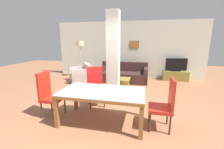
# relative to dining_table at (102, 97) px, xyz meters

# --- Properties ---
(ground_plane) EXTENTS (18.00, 18.00, 0.00)m
(ground_plane) POSITION_rel_dining_table_xyz_m (0.00, 0.00, -0.59)
(ground_plane) COLOR #9C6343
(back_wall) EXTENTS (7.20, 0.09, 2.70)m
(back_wall) POSITION_rel_dining_table_xyz_m (0.00, 4.47, 0.76)
(back_wall) COLOR silver
(back_wall) RESTS_ON ground_plane
(divider_pillar) EXTENTS (0.39, 0.37, 2.70)m
(divider_pillar) POSITION_rel_dining_table_xyz_m (-0.14, 1.76, 0.76)
(divider_pillar) COLOR silver
(divider_pillar) RESTS_ON ground_plane
(dining_table) EXTENTS (1.83, 0.99, 0.73)m
(dining_table) POSITION_rel_dining_table_xyz_m (0.00, 0.00, 0.00)
(dining_table) COLOR brown
(dining_table) RESTS_ON ground_plane
(dining_chair_head_right) EXTENTS (0.46, 0.46, 1.08)m
(dining_chair_head_right) POSITION_rel_dining_table_xyz_m (1.31, 0.00, -0.02)
(dining_chair_head_right) COLOR red
(dining_chair_head_right) RESTS_ON ground_plane
(dining_chair_head_left) EXTENTS (0.46, 0.46, 1.08)m
(dining_chair_head_left) POSITION_rel_dining_table_xyz_m (-1.32, 0.00, -0.02)
(dining_chair_head_left) COLOR red
(dining_chair_head_left) RESTS_ON ground_plane
(dining_chair_far_left) EXTENTS (0.62, 0.62, 1.08)m
(dining_chair_far_left) POSITION_rel_dining_table_xyz_m (-0.45, 0.86, -0.02)
(dining_chair_far_left) COLOR red
(dining_chair_far_left) RESTS_ON ground_plane
(sofa) EXTENTS (2.11, 0.92, 0.84)m
(sofa) POSITION_rel_dining_table_xyz_m (-0.05, 3.51, -0.31)
(sofa) COLOR #3F2625
(sofa) RESTS_ON ground_plane
(armchair) EXTENTS (1.20, 1.21, 0.78)m
(armchair) POSITION_rel_dining_table_xyz_m (-1.89, 3.09, -0.32)
(armchair) COLOR #BDA9A3
(armchair) RESTS_ON ground_plane
(coffee_table) EXTENTS (0.58, 0.58, 0.41)m
(coffee_table) POSITION_rel_dining_table_xyz_m (0.07, 2.39, -0.38)
(coffee_table) COLOR olive
(coffee_table) RESTS_ON ground_plane
(bottle) EXTENTS (0.08, 0.08, 0.26)m
(bottle) POSITION_rel_dining_table_xyz_m (-0.04, 2.40, -0.08)
(bottle) COLOR #4C2D14
(bottle) RESTS_ON coffee_table
(tv_stand) EXTENTS (1.10, 0.40, 0.43)m
(tv_stand) POSITION_rel_dining_table_xyz_m (2.25, 4.19, -0.38)
(tv_stand) COLOR olive
(tv_stand) RESTS_ON ground_plane
(tv_screen) EXTENTS (0.93, 0.24, 0.58)m
(tv_screen) POSITION_rel_dining_table_xyz_m (2.25, 4.19, 0.12)
(tv_screen) COLOR black
(tv_screen) RESTS_ON tv_stand
(floor_lamp) EXTENTS (0.35, 0.35, 1.78)m
(floor_lamp) POSITION_rel_dining_table_xyz_m (-2.20, 3.80, 0.91)
(floor_lamp) COLOR #B7B7BC
(floor_lamp) RESTS_ON ground_plane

